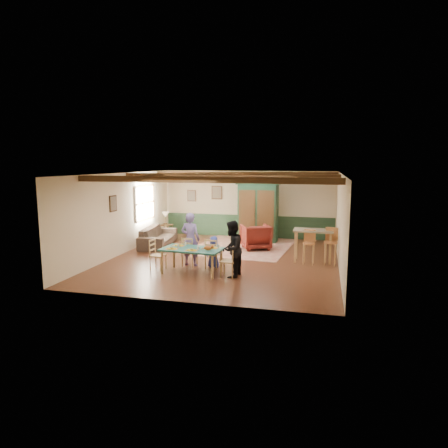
% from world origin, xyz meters
% --- Properties ---
extents(floor, '(8.00, 8.00, 0.00)m').
position_xyz_m(floor, '(0.00, 0.00, 0.00)').
color(floor, '#472114').
rests_on(floor, ground).
extents(wall_back, '(7.00, 0.02, 2.70)m').
position_xyz_m(wall_back, '(0.00, 4.00, 1.35)').
color(wall_back, beige).
rests_on(wall_back, floor).
extents(wall_left, '(0.02, 8.00, 2.70)m').
position_xyz_m(wall_left, '(-3.50, 0.00, 1.35)').
color(wall_left, beige).
rests_on(wall_left, floor).
extents(wall_right, '(0.02, 8.00, 2.70)m').
position_xyz_m(wall_right, '(3.50, 0.00, 1.35)').
color(wall_right, beige).
rests_on(wall_right, floor).
extents(ceiling, '(7.00, 8.00, 0.02)m').
position_xyz_m(ceiling, '(0.00, 0.00, 2.70)').
color(ceiling, silver).
rests_on(ceiling, wall_back).
extents(wainscot_back, '(6.95, 0.03, 0.90)m').
position_xyz_m(wainscot_back, '(0.00, 3.98, 0.45)').
color(wainscot_back, '#223F27').
rests_on(wainscot_back, floor).
extents(ceiling_beam_front, '(6.95, 0.16, 0.16)m').
position_xyz_m(ceiling_beam_front, '(0.00, -2.30, 2.61)').
color(ceiling_beam_front, '#321F0E').
rests_on(ceiling_beam_front, ceiling).
extents(ceiling_beam_mid, '(6.95, 0.16, 0.16)m').
position_xyz_m(ceiling_beam_mid, '(0.00, 0.40, 2.61)').
color(ceiling_beam_mid, '#321F0E').
rests_on(ceiling_beam_mid, ceiling).
extents(ceiling_beam_back, '(6.95, 0.16, 0.16)m').
position_xyz_m(ceiling_beam_back, '(0.00, 3.00, 2.61)').
color(ceiling_beam_back, '#321F0E').
rests_on(ceiling_beam_back, ceiling).
extents(window_left, '(0.06, 1.60, 1.30)m').
position_xyz_m(window_left, '(-3.47, 1.70, 1.55)').
color(window_left, white).
rests_on(window_left, wall_left).
extents(picture_left_wall, '(0.04, 0.42, 0.52)m').
position_xyz_m(picture_left_wall, '(-3.47, -0.60, 1.75)').
color(picture_left_wall, gray).
rests_on(picture_left_wall, wall_left).
extents(picture_back_a, '(0.45, 0.04, 0.55)m').
position_xyz_m(picture_back_a, '(-1.30, 3.97, 1.80)').
color(picture_back_a, gray).
rests_on(picture_back_a, wall_back).
extents(picture_back_b, '(0.38, 0.04, 0.48)m').
position_xyz_m(picture_back_b, '(-2.40, 3.97, 1.65)').
color(picture_back_b, gray).
rests_on(picture_back_b, wall_back).
extents(dining_table, '(1.73, 1.06, 0.69)m').
position_xyz_m(dining_table, '(-0.48, -1.73, 0.35)').
color(dining_table, '#1C5A51').
rests_on(dining_table, floor).
extents(dining_chair_far_left, '(0.42, 0.44, 0.87)m').
position_xyz_m(dining_chair_far_left, '(-0.79, -1.03, 0.44)').
color(dining_chair_far_left, tan).
rests_on(dining_chair_far_left, floor).
extents(dining_chair_far_right, '(0.42, 0.44, 0.87)m').
position_xyz_m(dining_chair_far_right, '(-0.05, -1.10, 0.44)').
color(dining_chair_far_right, tan).
rests_on(dining_chair_far_right, floor).
extents(dining_chair_end_left, '(0.44, 0.42, 0.87)m').
position_xyz_m(dining_chair_end_left, '(-1.53, -1.64, 0.44)').
color(dining_chair_end_left, tan).
rests_on(dining_chair_end_left, floor).
extents(dining_chair_end_right, '(0.44, 0.42, 0.87)m').
position_xyz_m(dining_chair_end_right, '(0.58, -1.82, 0.44)').
color(dining_chair_end_right, tan).
rests_on(dining_chair_end_right, floor).
extents(person_man, '(0.61, 0.43, 1.59)m').
position_xyz_m(person_man, '(-0.78, -0.96, 0.79)').
color(person_man, '#705EA1').
rests_on(person_man, floor).
extents(person_woman, '(0.64, 0.78, 1.52)m').
position_xyz_m(person_woman, '(0.67, -1.82, 0.76)').
color(person_woman, black).
rests_on(person_woman, floor).
extents(person_child, '(0.48, 0.33, 0.93)m').
position_xyz_m(person_child, '(-0.05, -1.02, 0.46)').
color(person_child, '#2939A6').
rests_on(person_child, floor).
extents(cat, '(0.34, 0.16, 0.17)m').
position_xyz_m(cat, '(0.02, -1.86, 0.77)').
color(cat, '#D06024').
rests_on(cat, dining_table).
extents(place_setting_near_left, '(0.39, 0.31, 0.11)m').
position_xyz_m(place_setting_near_left, '(-1.00, -1.91, 0.75)').
color(place_setting_near_left, gold).
rests_on(place_setting_near_left, dining_table).
extents(place_setting_near_center, '(0.39, 0.31, 0.11)m').
position_xyz_m(place_setting_near_center, '(-0.40, -1.96, 0.75)').
color(place_setting_near_center, gold).
rests_on(place_setting_near_center, dining_table).
extents(place_setting_far_left, '(0.39, 0.31, 0.11)m').
position_xyz_m(place_setting_far_left, '(-0.96, -1.45, 0.75)').
color(place_setting_far_left, gold).
rests_on(place_setting_far_left, dining_table).
extents(place_setting_far_right, '(0.39, 0.31, 0.11)m').
position_xyz_m(place_setting_far_right, '(0.05, -1.54, 0.75)').
color(place_setting_far_right, gold).
rests_on(place_setting_far_right, dining_table).
extents(area_rug, '(3.67, 4.22, 0.01)m').
position_xyz_m(area_rug, '(0.21, 2.04, 0.01)').
color(area_rug, '#C6B090').
rests_on(area_rug, floor).
extents(armoire, '(1.68, 0.78, 2.32)m').
position_xyz_m(armoire, '(0.57, 3.15, 1.16)').
color(armoire, '#13311F').
rests_on(armoire, floor).
extents(armchair, '(1.25, 1.26, 0.87)m').
position_xyz_m(armchair, '(0.72, 1.75, 0.44)').
color(armchair, '#460F0E').
rests_on(armchair, floor).
extents(sofa, '(1.24, 2.46, 0.69)m').
position_xyz_m(sofa, '(-2.88, 1.50, 0.34)').
color(sofa, '#392C23').
rests_on(sofa, floor).
extents(end_table, '(0.51, 0.51, 0.56)m').
position_xyz_m(end_table, '(-3.15, 2.89, 0.28)').
color(end_table, '#321F0E').
rests_on(end_table, floor).
extents(table_lamp, '(0.30, 0.30, 0.51)m').
position_xyz_m(table_lamp, '(-3.15, 2.89, 0.81)').
color(table_lamp, '#D7BE8B').
rests_on(table_lamp, end_table).
extents(counter_table, '(1.20, 0.71, 1.00)m').
position_xyz_m(counter_table, '(2.73, 0.43, 0.50)').
color(counter_table, tan).
rests_on(counter_table, floor).
extents(bar_stool_left, '(0.40, 0.43, 1.03)m').
position_xyz_m(bar_stool_left, '(2.62, 0.06, 0.52)').
color(bar_stool_left, tan).
rests_on(bar_stool_left, floor).
extents(bar_stool_right, '(0.44, 0.48, 1.11)m').
position_xyz_m(bar_stool_right, '(3.25, 0.14, 0.55)').
color(bar_stool_right, tan).
rests_on(bar_stool_right, floor).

